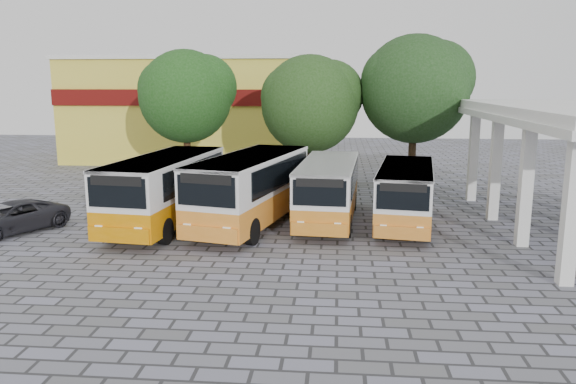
# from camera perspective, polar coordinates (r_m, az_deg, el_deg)

# --- Properties ---
(ground) EXTENTS (90.00, 90.00, 0.00)m
(ground) POSITION_cam_1_polar(r_m,az_deg,el_deg) (21.20, 3.32, -6.32)
(ground) COLOR #5D5E62
(ground) RESTS_ON ground
(shophouse_block) EXTENTS (20.40, 10.40, 8.30)m
(shophouse_block) POSITION_cam_1_polar(r_m,az_deg,el_deg) (47.68, -9.06, 8.37)
(shophouse_block) COLOR gold
(shophouse_block) RESTS_ON ground
(bus_far_left) EXTENTS (3.59, 8.87, 3.11)m
(bus_far_left) POSITION_cam_1_polar(r_m,az_deg,el_deg) (25.45, -12.35, 0.57)
(bus_far_left) COLOR #CA7500
(bus_far_left) RESTS_ON ground
(bus_centre_left) EXTENTS (4.61, 9.23, 3.16)m
(bus_centre_left) POSITION_cam_1_polar(r_m,az_deg,el_deg) (24.93, -3.78, 0.66)
(bus_centre_left) COLOR orange
(bus_centre_left) RESTS_ON ground
(bus_centre_right) EXTENTS (2.92, 7.94, 2.81)m
(bus_centre_right) POSITION_cam_1_polar(r_m,az_deg,el_deg) (25.64, 4.12, 0.49)
(bus_centre_right) COLOR orange
(bus_centre_right) RESTS_ON ground
(bus_far_right) EXTENTS (3.32, 7.72, 2.68)m
(bus_far_right) POSITION_cam_1_polar(r_m,az_deg,el_deg) (25.51, 11.86, 0.06)
(bus_far_right) COLOR orange
(bus_far_right) RESTS_ON ground
(tree_left) EXTENTS (5.92, 5.64, 8.30)m
(tree_left) POSITION_cam_1_polar(r_m,az_deg,el_deg) (35.14, -10.26, 9.83)
(tree_left) COLOR #462C17
(tree_left) RESTS_ON ground
(tree_middle) EXTENTS (6.08, 5.79, 7.95)m
(tree_middle) POSITION_cam_1_polar(r_m,az_deg,el_deg) (33.64, 2.36, 9.24)
(tree_middle) COLOR black
(tree_middle) RESTS_ON ground
(tree_right) EXTENTS (6.61, 6.30, 9.08)m
(tree_right) POSITION_cam_1_polar(r_m,az_deg,el_deg) (34.00, 12.90, 10.50)
(tree_right) COLOR #3B2919
(tree_right) RESTS_ON ground
(parked_car) EXTENTS (4.19, 5.17, 1.31)m
(parked_car) POSITION_cam_1_polar(r_m,az_deg,el_deg) (26.74, -26.32, -2.34)
(parked_car) COLOR black
(parked_car) RESTS_ON ground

